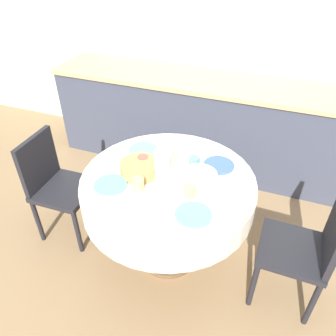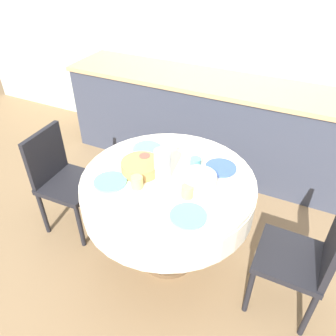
% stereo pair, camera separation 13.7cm
% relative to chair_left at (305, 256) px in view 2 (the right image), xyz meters
% --- Properties ---
extents(ground_plane, '(12.00, 12.00, 0.00)m').
position_rel_chair_left_xyz_m(ground_plane, '(-0.90, 0.01, -0.48)').
color(ground_plane, '#8E704C').
extents(wall_back, '(7.00, 0.05, 2.60)m').
position_rel_chair_left_xyz_m(wall_back, '(-0.90, 1.67, 0.82)').
color(wall_back, beige).
rests_on(wall_back, ground_plane).
extents(kitchen_counter, '(3.24, 0.64, 0.91)m').
position_rel_chair_left_xyz_m(kitchen_counter, '(-0.90, 1.34, -0.03)').
color(kitchen_counter, '#383D4C').
rests_on(kitchen_counter, ground_plane).
extents(dining_table, '(1.13, 1.13, 0.75)m').
position_rel_chair_left_xyz_m(dining_table, '(-0.90, 0.01, 0.14)').
color(dining_table, brown).
rests_on(dining_table, ground_plane).
extents(chair_left, '(0.41, 0.41, 0.85)m').
position_rel_chair_left_xyz_m(chair_left, '(0.00, 0.00, 0.00)').
color(chair_left, black).
rests_on(chair_left, ground_plane).
extents(chair_right, '(0.41, 0.41, 0.85)m').
position_rel_chair_left_xyz_m(chair_right, '(-1.80, -0.02, 0.00)').
color(chair_right, black).
rests_on(chair_right, ground_plane).
extents(plate_near_left, '(0.21, 0.21, 0.01)m').
position_rel_chair_left_xyz_m(plate_near_left, '(-1.20, -0.18, 0.28)').
color(plate_near_left, '#60BCB7').
rests_on(plate_near_left, dining_table).
extents(cup_near_left, '(0.07, 0.07, 0.08)m').
position_rel_chair_left_xyz_m(cup_near_left, '(-1.03, -0.15, 0.31)').
color(cup_near_left, '#DBB766').
rests_on(cup_near_left, dining_table).
extents(plate_near_right, '(0.21, 0.21, 0.01)m').
position_rel_chair_left_xyz_m(plate_near_right, '(-0.65, -0.25, 0.28)').
color(plate_near_right, '#60BCB7').
rests_on(plate_near_right, dining_table).
extents(cup_near_right, '(0.07, 0.07, 0.08)m').
position_rel_chair_left_xyz_m(cup_near_right, '(-0.72, -0.10, 0.31)').
color(cup_near_right, '#DBB766').
rests_on(cup_near_right, dining_table).
extents(plate_far_left, '(0.21, 0.21, 0.01)m').
position_rel_chair_left_xyz_m(plate_far_left, '(-1.18, 0.25, 0.28)').
color(plate_far_left, '#60BCB7').
rests_on(plate_far_left, dining_table).
extents(cup_far_left, '(0.07, 0.07, 0.08)m').
position_rel_chair_left_xyz_m(cup_far_left, '(-1.10, 0.07, 0.31)').
color(cup_far_left, '#CC4C3D').
rests_on(cup_far_left, dining_table).
extents(plate_far_right, '(0.21, 0.21, 0.01)m').
position_rel_chair_left_xyz_m(plate_far_right, '(-0.63, 0.25, 0.28)').
color(plate_far_right, '#3856AD').
rests_on(plate_far_right, dining_table).
extents(cup_far_right, '(0.07, 0.07, 0.08)m').
position_rel_chair_left_xyz_m(cup_far_right, '(-0.78, 0.18, 0.31)').
color(cup_far_right, '#5BA39E').
rests_on(cup_far_right, dining_table).
extents(coffee_carafe, '(0.11, 0.11, 0.27)m').
position_rel_chair_left_xyz_m(coffee_carafe, '(-0.94, 0.01, 0.39)').
color(coffee_carafe, '#B2B2B7').
rests_on(coffee_carafe, dining_table).
extents(bread_basket, '(0.25, 0.25, 0.07)m').
position_rel_chair_left_xyz_m(bread_basket, '(-1.09, 0.00, 0.31)').
color(bread_basket, '#AD844C').
rests_on(bread_basket, dining_table).
extents(fruit_bowl, '(0.22, 0.22, 0.08)m').
position_rel_chair_left_xyz_m(fruit_bowl, '(-0.70, 0.03, 0.31)').
color(fruit_bowl, silver).
rests_on(fruit_bowl, dining_table).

